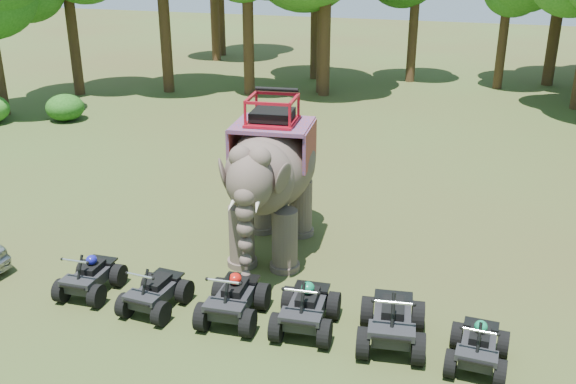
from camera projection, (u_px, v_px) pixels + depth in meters
name	position (u px, v px, depth m)	size (l,w,h in m)	color
ground	(273.00, 281.00, 15.72)	(110.00, 110.00, 0.00)	#47381E
elephant	(272.00, 175.00, 16.59)	(2.23, 5.07, 4.26)	brown
atv_0	(90.00, 272.00, 14.99)	(1.12, 1.54, 1.14)	black
atv_1	(155.00, 287.00, 14.34)	(1.13, 1.55, 1.15)	black
atv_2	(233.00, 293.00, 13.95)	(1.26, 1.72, 1.28)	black
atv_3	(306.00, 302.00, 13.59)	(1.26, 1.72, 1.28)	black
atv_4	(393.00, 314.00, 13.08)	(1.34, 1.84, 1.36)	black
atv_5	(479.00, 341.00, 12.41)	(1.12, 1.54, 1.14)	black
tree_0	(414.00, 15.00, 36.27)	(5.30, 5.30, 7.56)	#195114
tree_1	(504.00, 29.00, 34.68)	(4.56, 4.56, 6.52)	#195114
tree_25	(71.00, 16.00, 33.04)	(5.70, 5.70, 8.14)	#195114
tree_26	(163.00, 1.00, 33.40)	(6.71, 6.71, 9.58)	#195114
tree_27	(248.00, 7.00, 32.95)	(6.35, 6.35, 9.07)	#195114
tree_28	(326.00, 1.00, 32.59)	(6.78, 6.78, 9.69)	#195114
tree_36	(316.00, 4.00, 36.85)	(6.05, 6.05, 8.64)	#195114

